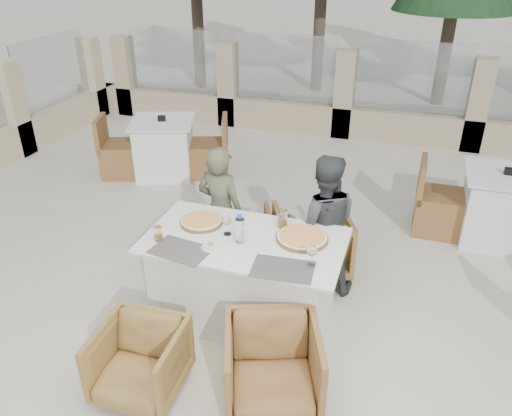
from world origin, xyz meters
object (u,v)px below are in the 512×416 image
(diner_left, at_px, (221,211))
(wine_glass_centre, at_px, (227,224))
(pizza_left, at_px, (201,221))
(armchair_near_left, at_px, (140,361))
(wine_glass_corner, at_px, (312,255))
(diner_right, at_px, (322,225))
(bg_table_b, at_px, (500,208))
(armchair_far_right, at_px, (311,241))
(beer_glass_right, at_px, (283,219))
(pizza_right, at_px, (302,237))
(water_bottle, at_px, (240,228))
(armchair_near_right, at_px, (272,366))
(dining_table, at_px, (245,278))
(armchair_far_left, at_px, (241,239))
(bg_table_a, at_px, (164,148))
(olive_dish, at_px, (211,246))
(beer_glass_left, at_px, (158,234))

(diner_left, bearing_deg, wine_glass_centre, 125.31)
(pizza_left, xyz_separation_m, armchair_near_left, (-0.01, -1.13, -0.52))
(wine_glass_corner, height_order, armchair_near_left, wine_glass_corner)
(diner_right, relative_size, bg_table_b, 0.81)
(armchair_far_right, height_order, diner_right, diner_right)
(beer_glass_right, height_order, bg_table_b, beer_glass_right)
(wine_glass_corner, bearing_deg, pizza_left, 162.49)
(pizza_right, distance_m, wine_glass_centre, 0.61)
(water_bottle, height_order, armchair_far_right, water_bottle)
(armchair_near_right, bearing_deg, diner_left, 102.87)
(dining_table, relative_size, armchair_far_left, 2.62)
(bg_table_a, bearing_deg, armchair_near_right, -71.65)
(armchair_far_right, distance_m, armchair_near_left, 2.03)
(wine_glass_centre, xyz_separation_m, bg_table_b, (2.32, 1.99, -0.48))
(pizza_right, distance_m, bg_table_b, 2.58)
(olive_dish, distance_m, armchair_near_left, 0.98)
(armchair_far_left, bearing_deg, beer_glass_right, 116.10)
(wine_glass_corner, relative_size, beer_glass_right, 1.19)
(beer_glass_left, xyz_separation_m, beer_glass_right, (0.88, 0.51, 0.01))
(water_bottle, distance_m, diner_left, 0.83)
(olive_dish, bearing_deg, armchair_near_left, -106.01)
(armchair_far_right, bearing_deg, diner_right, 93.98)
(wine_glass_corner, bearing_deg, bg_table_b, 54.64)
(armchair_near_left, bearing_deg, diner_left, 88.22)
(wine_glass_corner, distance_m, olive_dish, 0.80)
(beer_glass_right, xyz_separation_m, armchair_near_right, (0.23, -1.07, -0.55))
(pizza_left, height_order, wine_glass_centre, wine_glass_centre)
(wine_glass_corner, bearing_deg, armchair_near_right, -101.20)
(wine_glass_centre, distance_m, beer_glass_right, 0.47)
(beer_glass_left, distance_m, armchair_near_left, 0.98)
(olive_dish, height_order, armchair_far_left, olive_dish)
(water_bottle, height_order, bg_table_a, water_bottle)
(water_bottle, xyz_separation_m, bg_table_a, (-2.00, 2.52, -0.51))
(beer_glass_left, bearing_deg, diner_right, 35.43)
(wine_glass_centre, xyz_separation_m, bg_table_a, (-1.86, 2.44, -0.48))
(beer_glass_left, relative_size, diner_right, 0.10)
(pizza_left, height_order, diner_right, diner_right)
(pizza_right, bearing_deg, dining_table, -163.12)
(diner_left, bearing_deg, bg_table_b, -143.15)
(beer_glass_left, bearing_deg, dining_table, 19.66)
(water_bottle, height_order, wine_glass_corner, water_bottle)
(water_bottle, distance_m, wine_glass_corner, 0.63)
(dining_table, bearing_deg, beer_glass_left, -160.34)
(pizza_right, bearing_deg, bg_table_b, 47.64)
(wine_glass_centre, xyz_separation_m, wine_glass_corner, (0.74, -0.22, 0.00))
(beer_glass_right, bearing_deg, olive_dish, -132.29)
(pizza_left, relative_size, olive_dish, 3.24)
(wine_glass_corner, xyz_separation_m, beer_glass_right, (-0.35, 0.48, -0.01))
(diner_right, bearing_deg, water_bottle, 35.30)
(diner_right, bearing_deg, pizza_right, 65.64)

